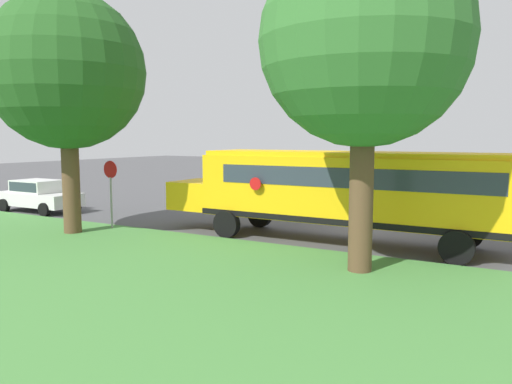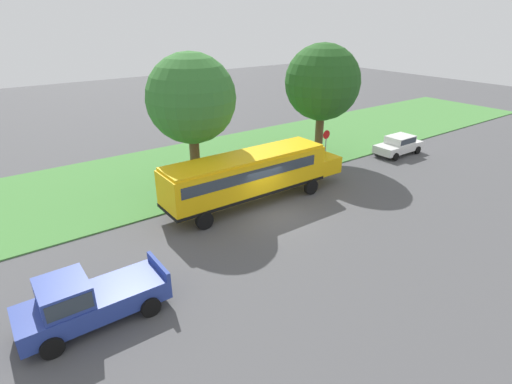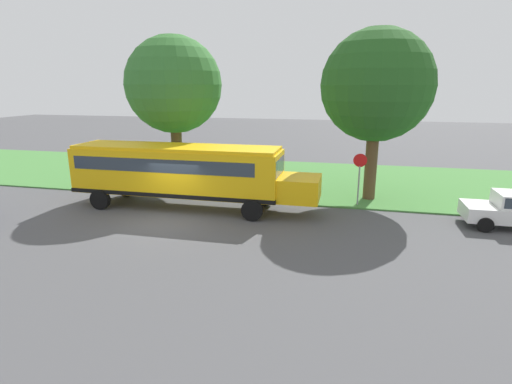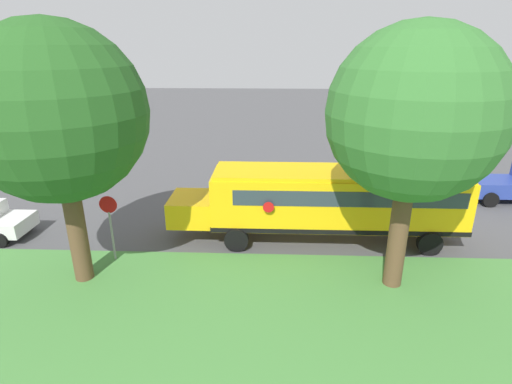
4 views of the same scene
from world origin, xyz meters
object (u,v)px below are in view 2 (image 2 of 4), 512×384
Objects in this scene: car_white_nearest at (399,144)px; stop_sign at (326,143)px; oak_tree_roadside_mid at (321,82)px; oak_tree_beside_bus at (192,100)px; school_bus at (251,174)px; pickup_truck at (85,299)px.

stop_sign is (-1.80, -6.79, 0.86)m from car_white_nearest.
oak_tree_roadside_mid is 4.60m from stop_sign.
oak_tree_beside_bus is at bearing -88.54° from oak_tree_roadside_mid.
car_white_nearest is (-0.45, 15.45, -1.05)m from school_bus.
pickup_truck is at bearing -78.30° from car_white_nearest.
school_bus is 12.22m from pickup_truck.
car_white_nearest is 8.80m from oak_tree_roadside_mid.
school_bus reaches higher than stop_sign.
stop_sign is (-2.25, 8.66, -0.19)m from school_bus.
oak_tree_beside_bus is at bearing -96.48° from stop_sign.
oak_tree_beside_bus is 11.00m from oak_tree_roadside_mid.
school_bus reaches higher than pickup_truck.
pickup_truck is 1.97× the size of stop_sign.
oak_tree_roadside_mid is at bearing 161.53° from stop_sign.
oak_tree_beside_bus reaches higher than stop_sign.
oak_tree_roadside_mid is at bearing 113.43° from pickup_truck.
pickup_truck is 21.07m from stop_sign.
pickup_truck is (5.50, -26.55, 0.20)m from car_white_nearest.
pickup_truck is 0.61× the size of oak_tree_beside_bus.
school_bus reaches higher than car_white_nearest.
oak_tree_beside_bus reaches higher than pickup_truck.
oak_tree_roadside_mid is (-3.27, -6.30, 5.19)m from car_white_nearest.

